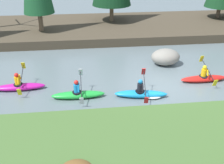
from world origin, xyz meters
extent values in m
plane|color=slate|center=(0.00, 0.00, 0.00)|extent=(90.00, 90.00, 0.00)
cube|color=#476B33|center=(0.00, -5.72, 0.38)|extent=(44.00, 6.03, 0.77)
cube|color=#473D2D|center=(0.00, 10.88, 0.34)|extent=(44.00, 8.38, 0.69)
cylinder|color=brown|center=(-7.56, 9.43, 1.42)|extent=(0.36, 0.36, 1.47)
cylinder|color=brown|center=(-1.49, 11.93, 1.42)|extent=(0.36, 0.36, 1.46)
cylinder|color=brown|center=(8.79, 11.84, 1.22)|extent=(0.36, 0.36, 1.06)
ellipsoid|color=red|center=(2.55, 0.57, 0.17)|extent=(2.71, 0.66, 0.34)
cone|color=red|center=(3.79, 0.60, 0.19)|extent=(0.35, 0.21, 0.20)
cylinder|color=black|center=(2.50, 0.57, 0.31)|extent=(0.49, 0.49, 0.08)
cylinder|color=yellow|center=(2.50, 0.57, 0.56)|extent=(0.31, 0.31, 0.42)
sphere|color=yellow|center=(2.50, 0.57, 0.89)|extent=(0.24, 0.24, 0.23)
cylinder|color=yellow|center=(2.59, 0.81, 0.65)|extent=(0.10, 0.23, 0.35)
cylinder|color=yellow|center=(2.60, 0.33, 0.65)|extent=(0.10, 0.23, 0.35)
cylinder|color=black|center=(2.73, 0.57, 0.69)|extent=(0.08, 1.91, 0.65)
cube|color=yellow|center=(2.70, 1.52, 1.00)|extent=(0.20, 0.16, 0.41)
cube|color=yellow|center=(2.75, -0.38, 0.38)|extent=(0.20, 0.16, 0.41)
ellipsoid|color=#1993D6|center=(-1.40, -0.73, 0.17)|extent=(2.76, 0.95, 0.34)
cone|color=#1993D6|center=(-0.17, -0.89, 0.19)|extent=(0.37, 0.24, 0.20)
cylinder|color=black|center=(-1.45, -0.72, 0.31)|extent=(0.54, 0.54, 0.08)
cylinder|color=black|center=(-1.45, -0.72, 0.56)|extent=(0.34, 0.34, 0.42)
sphere|color=#1E89D1|center=(-1.45, -0.72, 0.89)|extent=(0.26, 0.26, 0.23)
cylinder|color=black|center=(-1.32, -0.49, 0.65)|extent=(0.12, 0.24, 0.35)
cylinder|color=black|center=(-1.39, -0.97, 0.65)|extent=(0.12, 0.24, 0.35)
cylinder|color=black|center=(-1.23, -0.75, 0.69)|extent=(0.29, 1.90, 0.65)
cube|color=red|center=(-1.10, 0.19, 1.00)|extent=(0.22, 0.18, 0.41)
cube|color=red|center=(-1.35, -1.69, 0.38)|extent=(0.22, 0.18, 0.41)
ellipsoid|color=white|center=(-0.86, -0.80, 0.09)|extent=(1.18, 0.84, 0.18)
ellipsoid|color=green|center=(-4.62, -0.45, 0.17)|extent=(2.70, 0.61, 0.34)
cone|color=green|center=(-3.37, -0.45, 0.19)|extent=(0.35, 0.20, 0.20)
cylinder|color=black|center=(-4.67, -0.45, 0.31)|extent=(0.48, 0.48, 0.08)
cylinder|color=#1984CC|center=(-4.67, -0.45, 0.56)|extent=(0.30, 0.30, 0.42)
sphere|color=red|center=(-4.67, -0.45, 0.89)|extent=(0.23, 0.23, 0.23)
cylinder|color=#1984CC|center=(-4.56, -0.21, 0.65)|extent=(0.09, 0.23, 0.35)
cylinder|color=#1984CC|center=(-4.57, -0.69, 0.65)|extent=(0.09, 0.23, 0.35)
cylinder|color=black|center=(-4.44, -0.45, 0.69)|extent=(0.04, 1.91, 0.65)
cube|color=white|center=(-4.43, 0.50, 1.00)|extent=(0.20, 0.16, 0.41)
cube|color=white|center=(-4.44, -1.40, 0.38)|extent=(0.20, 0.16, 0.41)
ellipsoid|color=#C61999|center=(-7.76, 0.76, 0.17)|extent=(2.71, 0.67, 0.34)
cone|color=#C61999|center=(-6.52, 0.79, 0.19)|extent=(0.35, 0.21, 0.20)
cylinder|color=black|center=(-7.81, 0.75, 0.31)|extent=(0.49, 0.49, 0.08)
cylinder|color=yellow|center=(-7.81, 0.75, 0.56)|extent=(0.31, 0.31, 0.42)
sphere|color=red|center=(-7.81, 0.75, 0.89)|extent=(0.24, 0.24, 0.23)
cylinder|color=yellow|center=(-7.72, 1.00, 0.65)|extent=(0.10, 0.23, 0.35)
cylinder|color=yellow|center=(-7.71, 0.52, 0.65)|extent=(0.10, 0.23, 0.35)
cylinder|color=black|center=(-7.58, 0.76, 0.69)|extent=(0.08, 1.91, 0.65)
cube|color=yellow|center=(-7.61, 1.71, 1.00)|extent=(0.20, 0.16, 0.41)
cube|color=yellow|center=(-7.56, -0.19, 0.38)|extent=(0.20, 0.16, 0.41)
ellipsoid|color=gray|center=(1.04, 3.15, 0.52)|extent=(1.85, 1.45, 1.05)
camera|label=1|loc=(-4.19, -12.12, 7.01)|focal=42.00mm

